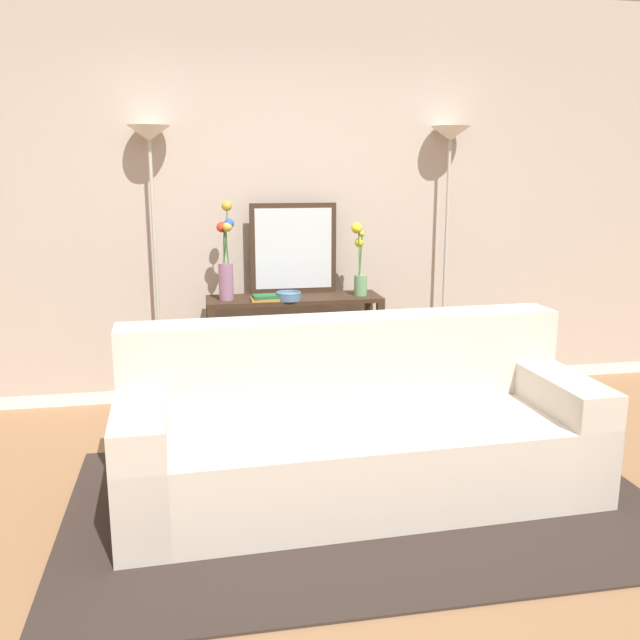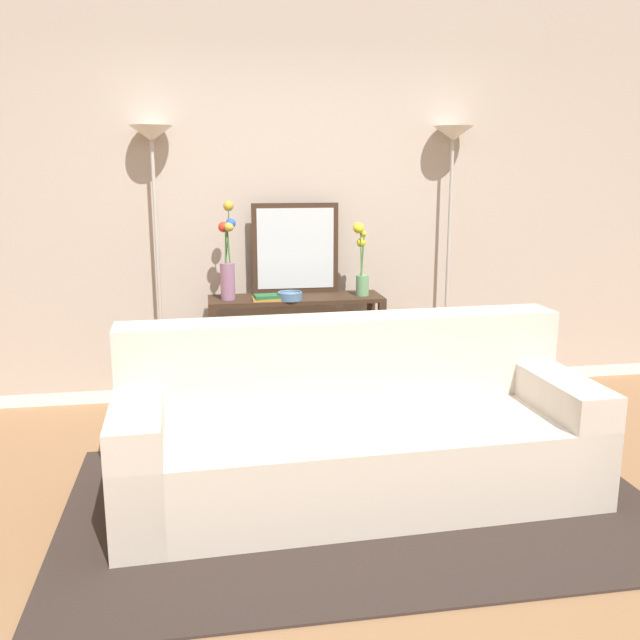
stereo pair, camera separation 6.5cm
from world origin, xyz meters
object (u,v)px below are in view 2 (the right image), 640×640
couch (355,434)px  book_stack (269,298)px  vase_tall_flowers (228,260)px  vase_short_flowers (361,264)px  wall_mirror (295,248)px  floor_lamp_left (154,190)px  book_row_under_console (251,399)px  console_table (296,331)px  floor_lamp_right (451,187)px  fruit_bowl (290,296)px

couch → book_stack: size_ratio=10.97×
vase_tall_flowers → book_stack: bearing=-16.0°
vase_tall_flowers → vase_short_flowers: vase_tall_flowers is taller
couch → vase_tall_flowers: size_ratio=3.66×
wall_mirror → book_stack: size_ratio=2.88×
floor_lamp_left → wall_mirror: size_ratio=3.04×
vase_tall_flowers → vase_short_flowers: 0.92m
book_stack → wall_mirror: bearing=49.6°
wall_mirror → book_stack: (-0.21, -0.25, -0.30)m
wall_mirror → book_row_under_console: size_ratio=1.78×
console_table → book_stack: 0.34m
couch → floor_lamp_right: (1.03, 1.51, 1.22)m
console_table → vase_short_flowers: (0.46, -0.02, 0.46)m
floor_lamp_left → fruit_bowl: floor_lamp_left is taller
floor_lamp_left → couch: bearing=-55.3°
floor_lamp_right → vase_short_flowers: floor_lamp_right is taller
couch → console_table: bearing=94.9°
console_table → book_row_under_console: size_ratio=3.37×
floor_lamp_right → floor_lamp_left: bearing=180.0°
console_table → vase_short_flowers: size_ratio=2.37×
floor_lamp_left → floor_lamp_right: 2.07m
floor_lamp_left → vase_tall_flowers: 0.68m
vase_tall_flowers → book_row_under_console: 1.00m
vase_short_flowers → floor_lamp_right: bearing=12.8°
console_table → book_stack: book_stack is taller
book_stack → console_table: bearing=27.3°
wall_mirror → book_row_under_console: 1.11m
wall_mirror → book_row_under_console: (-0.34, -0.15, -1.05)m
fruit_bowl → book_row_under_console: 0.81m
wall_mirror → fruit_bowl: bearing=-105.9°
console_table → floor_lamp_left: bearing=171.9°
couch → wall_mirror: (-0.10, 1.53, 0.79)m
book_row_under_console → console_table: bearing=-0.0°
floor_lamp_left → fruit_bowl: bearing=-15.7°
floor_lamp_right → fruit_bowl: 1.42m
console_table → fruit_bowl: (-0.05, -0.11, 0.27)m
couch → fruit_bowl: 1.37m
couch → floor_lamp_left: (-1.05, 1.51, 1.20)m
fruit_bowl → floor_lamp_right: bearing=11.6°
floor_lamp_right → book_stack: size_ratio=8.83×
console_table → book_stack: size_ratio=5.46×
console_table → wall_mirror: (0.02, 0.15, 0.56)m
vase_short_flowers → book_row_under_console: vase_short_flowers is taller
floor_lamp_left → floor_lamp_right: size_ratio=0.99×
fruit_bowl → couch: bearing=-82.3°
wall_mirror → vase_tall_flowers: bearing=-160.1°
console_table → vase_short_flowers: vase_short_flowers is taller
floor_lamp_left → vase_short_flowers: 1.49m
wall_mirror → vase_short_flowers: bearing=-21.8°
console_table → vase_tall_flowers: bearing=-177.2°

